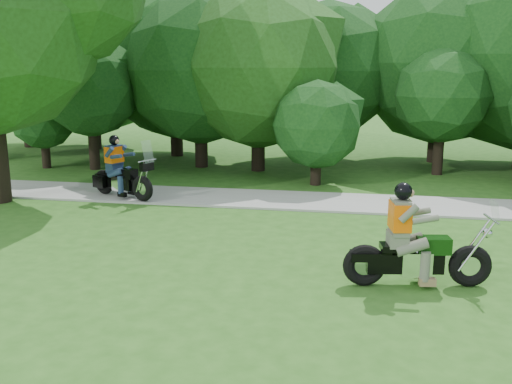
{
  "coord_description": "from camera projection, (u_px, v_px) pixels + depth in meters",
  "views": [
    {
      "loc": [
        -0.56,
        -7.57,
        3.78
      ],
      "look_at": [
        -2.67,
        3.98,
        1.15
      ],
      "focal_mm": 40.0,
      "sensor_mm": 36.0,
      "label": 1
    }
  ],
  "objects": [
    {
      "name": "ground",
      "position": [
        392.0,
        340.0,
        8.0
      ],
      "size": [
        100.0,
        100.0,
        0.0
      ],
      "primitive_type": "plane",
      "color": "#2A5B1A",
      "rests_on": "ground"
    },
    {
      "name": "walkway",
      "position": [
        378.0,
        204.0,
        15.67
      ],
      "size": [
        60.0,
        2.2,
        0.06
      ],
      "primitive_type": "cube",
      "color": "gray",
      "rests_on": "ground"
    },
    {
      "name": "tree_line",
      "position": [
        413.0,
        66.0,
        21.19
      ],
      "size": [
        40.63,
        10.95,
        7.68
      ],
      "color": "black",
      "rests_on": "ground"
    },
    {
      "name": "chopper_motorcycle",
      "position": [
        411.0,
        249.0,
        9.81
      ],
      "size": [
        2.58,
        0.86,
        1.84
      ],
      "rotation": [
        0.0,
        0.0,
        0.16
      ],
      "color": "black",
      "rests_on": "ground"
    },
    {
      "name": "touring_motorcycle",
      "position": [
        119.0,
        175.0,
        16.24
      ],
      "size": [
        2.2,
        1.41,
        1.78
      ],
      "rotation": [
        0.0,
        0.0,
        -0.44
      ],
      "color": "black",
      "rests_on": "walkway"
    }
  ]
}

